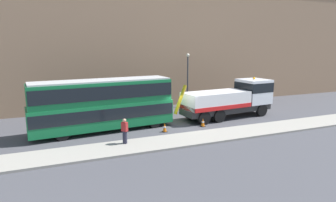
{
  "coord_description": "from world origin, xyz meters",
  "views": [
    {
      "loc": [
        -9.98,
        -22.03,
        6.59
      ],
      "look_at": [
        -0.73,
        0.5,
        2.0
      ],
      "focal_mm": 31.17,
      "sensor_mm": 36.0,
      "label": 1
    }
  ],
  "objects_px": {
    "double_decker_bus": "(103,103)",
    "traffic_cone_midway": "(203,123)",
    "recovery_tow_truck": "(231,99)",
    "street_lamp": "(188,75)",
    "pedestrian_onlooker": "(125,131)",
    "traffic_cone_near_bus": "(165,128)"
  },
  "relations": [
    {
      "from": "double_decker_bus",
      "to": "traffic_cone_midway",
      "type": "height_order",
      "value": "double_decker_bus"
    },
    {
      "from": "recovery_tow_truck",
      "to": "street_lamp",
      "type": "height_order",
      "value": "street_lamp"
    },
    {
      "from": "pedestrian_onlooker",
      "to": "traffic_cone_near_bus",
      "type": "distance_m",
      "value": 4.17
    },
    {
      "from": "traffic_cone_midway",
      "to": "recovery_tow_truck",
      "type": "bearing_deg",
      "value": 25.85
    },
    {
      "from": "traffic_cone_midway",
      "to": "traffic_cone_near_bus",
      "type": "bearing_deg",
      "value": -176.34
    },
    {
      "from": "pedestrian_onlooker",
      "to": "traffic_cone_midway",
      "type": "xyz_separation_m",
      "value": [
        7.15,
        2.15,
        -0.64
      ]
    },
    {
      "from": "recovery_tow_truck",
      "to": "street_lamp",
      "type": "xyz_separation_m",
      "value": [
        -1.75,
        5.73,
        1.71
      ]
    },
    {
      "from": "pedestrian_onlooker",
      "to": "street_lamp",
      "type": "xyz_separation_m",
      "value": [
        9.47,
        9.84,
        2.49
      ]
    },
    {
      "from": "recovery_tow_truck",
      "to": "traffic_cone_near_bus",
      "type": "xyz_separation_m",
      "value": [
        -7.58,
        -2.19,
        -1.42
      ]
    },
    {
      "from": "double_decker_bus",
      "to": "traffic_cone_midway",
      "type": "relative_size",
      "value": 15.53
    },
    {
      "from": "traffic_cone_near_bus",
      "to": "street_lamp",
      "type": "xyz_separation_m",
      "value": [
        5.83,
        7.92,
        3.13
      ]
    },
    {
      "from": "double_decker_bus",
      "to": "pedestrian_onlooker",
      "type": "bearing_deg",
      "value": -85.93
    },
    {
      "from": "recovery_tow_truck",
      "to": "traffic_cone_near_bus",
      "type": "bearing_deg",
      "value": -168.96
    },
    {
      "from": "pedestrian_onlooker",
      "to": "street_lamp",
      "type": "bearing_deg",
      "value": 9.78
    },
    {
      "from": "pedestrian_onlooker",
      "to": "traffic_cone_near_bus",
      "type": "xyz_separation_m",
      "value": [
        3.64,
        1.92,
        -0.64
      ]
    },
    {
      "from": "recovery_tow_truck",
      "to": "traffic_cone_near_bus",
      "type": "distance_m",
      "value": 8.01
    },
    {
      "from": "pedestrian_onlooker",
      "to": "street_lamp",
      "type": "distance_m",
      "value": 13.88
    },
    {
      "from": "traffic_cone_near_bus",
      "to": "traffic_cone_midway",
      "type": "distance_m",
      "value": 3.52
    },
    {
      "from": "traffic_cone_midway",
      "to": "street_lamp",
      "type": "relative_size",
      "value": 0.12
    },
    {
      "from": "recovery_tow_truck",
      "to": "traffic_cone_midway",
      "type": "height_order",
      "value": "recovery_tow_truck"
    },
    {
      "from": "recovery_tow_truck",
      "to": "street_lamp",
      "type": "bearing_deg",
      "value": 101.89
    },
    {
      "from": "double_decker_bus",
      "to": "traffic_cone_near_bus",
      "type": "bearing_deg",
      "value": -31.7
    }
  ]
}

